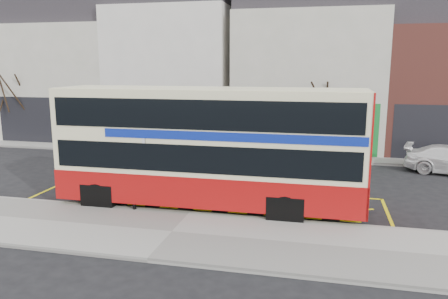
% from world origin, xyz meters
% --- Properties ---
extents(ground, '(120.00, 120.00, 0.00)m').
position_xyz_m(ground, '(0.00, 0.00, 0.00)').
color(ground, black).
rests_on(ground, ground).
extents(pavement, '(40.00, 4.00, 0.15)m').
position_xyz_m(pavement, '(0.00, -2.30, 0.07)').
color(pavement, gray).
rests_on(pavement, ground).
extents(kerb, '(40.00, 0.15, 0.15)m').
position_xyz_m(kerb, '(0.00, -0.38, 0.07)').
color(kerb, gray).
rests_on(kerb, ground).
extents(far_pavement, '(50.00, 3.00, 0.15)m').
position_xyz_m(far_pavement, '(0.00, 11.00, 0.07)').
color(far_pavement, gray).
rests_on(far_pavement, ground).
extents(road_markings, '(14.00, 3.40, 0.01)m').
position_xyz_m(road_markings, '(0.00, 1.60, 0.01)').
color(road_markings, yellow).
rests_on(road_markings, ground).
extents(terrace_far_left, '(8.00, 8.01, 10.80)m').
position_xyz_m(terrace_far_left, '(-13.50, 14.99, 4.82)').
color(terrace_far_left, beige).
rests_on(terrace_far_left, ground).
extents(terrace_left, '(8.00, 8.01, 11.80)m').
position_xyz_m(terrace_left, '(-5.50, 14.99, 5.32)').
color(terrace_left, silver).
rests_on(terrace_left, ground).
extents(terrace_green_shop, '(9.00, 8.01, 11.30)m').
position_xyz_m(terrace_green_shop, '(3.50, 14.99, 5.07)').
color(terrace_green_shop, beige).
rests_on(terrace_green_shop, ground).
extents(double_decker_bus, '(11.34, 2.67, 4.53)m').
position_xyz_m(double_decker_bus, '(0.47, 0.67, 2.38)').
color(double_decker_bus, '#F3ECB8').
rests_on(double_decker_bus, ground).
extents(bus_stop_post, '(0.71, 0.16, 2.87)m').
position_xyz_m(bus_stop_post, '(-2.00, -0.57, 1.88)').
color(bus_stop_post, black).
rests_on(bus_stop_post, pavement).
extents(car_silver, '(3.81, 1.61, 1.29)m').
position_xyz_m(car_silver, '(-8.59, 8.77, 0.64)').
color(car_silver, '#A8AAAD').
rests_on(car_silver, ground).
extents(car_grey, '(4.09, 1.62, 1.32)m').
position_xyz_m(car_grey, '(-2.84, 8.31, 0.66)').
color(car_grey, '#42454A').
rests_on(car_grey, ground).
extents(street_tree_left, '(2.81, 2.81, 6.06)m').
position_xyz_m(street_tree_left, '(-16.15, 11.31, 4.14)').
color(street_tree_left, black).
rests_on(street_tree_left, ground).
extents(street_tree_right, '(2.61, 2.61, 5.64)m').
position_xyz_m(street_tree_right, '(4.03, 11.47, 3.85)').
color(street_tree_right, black).
rests_on(street_tree_right, ground).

